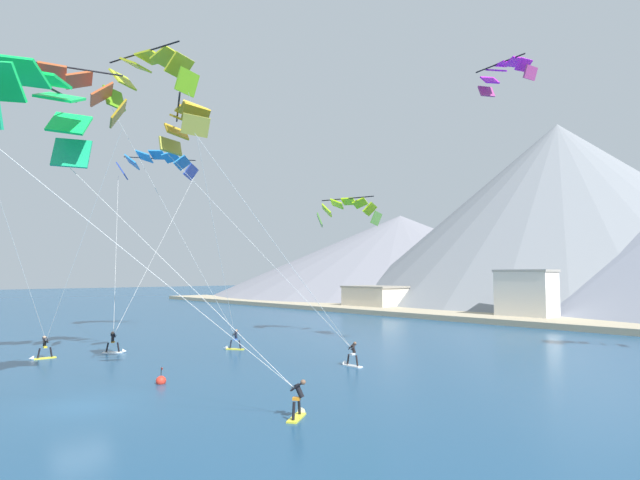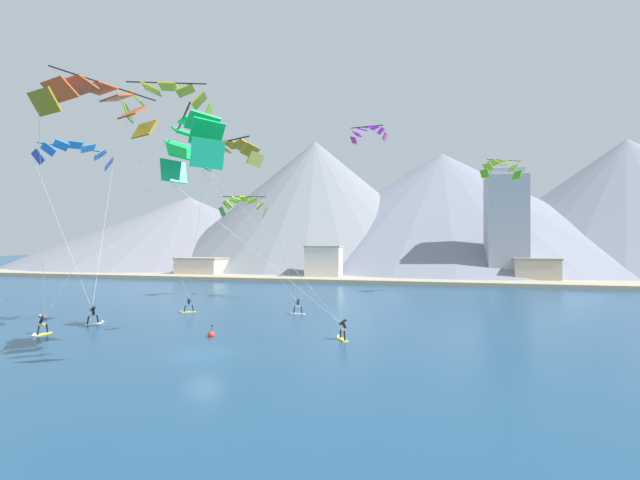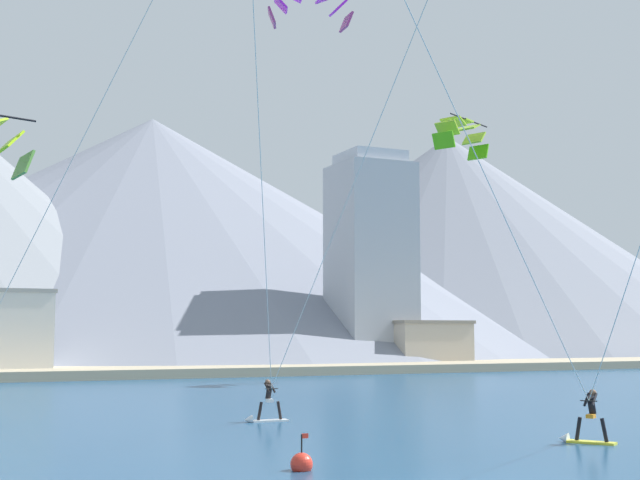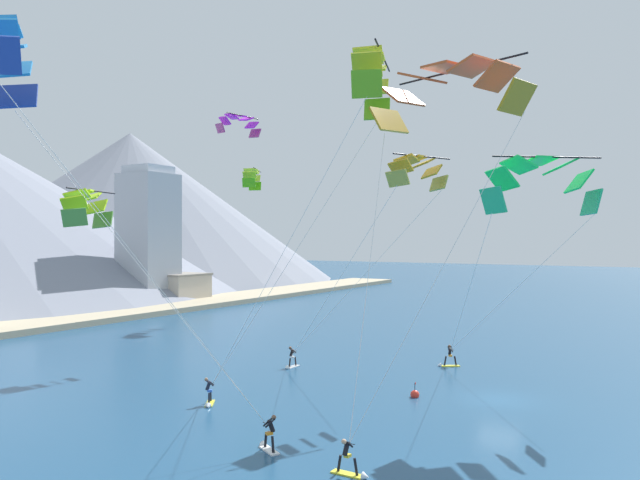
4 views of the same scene
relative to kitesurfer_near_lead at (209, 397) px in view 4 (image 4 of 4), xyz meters
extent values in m
plane|color=navy|center=(10.02, -14.47, -0.45)|extent=(400.00, 400.00, 0.00)
cube|color=yellow|center=(0.20, 0.11, -0.42)|extent=(1.44, 1.16, 0.07)
cylinder|color=black|center=(0.53, 0.32, -0.04)|extent=(0.25, 0.22, 0.69)
cylinder|color=black|center=(-0.13, -0.11, -0.04)|extent=(0.25, 0.22, 0.69)
cube|color=blue|center=(0.20, 0.11, 0.34)|extent=(0.34, 0.36, 0.12)
cylinder|color=black|center=(0.16, 0.18, 0.65)|extent=(0.38, 0.43, 0.59)
cylinder|color=black|center=(0.31, 0.15, 0.82)|extent=(0.34, 0.46, 0.38)
cylinder|color=black|center=(0.12, 0.03, 0.82)|extent=(0.34, 0.46, 0.38)
cylinder|color=black|center=(0.31, -0.06, 0.79)|extent=(0.45, 0.31, 0.03)
sphere|color=#9E7051|center=(0.09, 0.28, 1.02)|extent=(0.21, 0.21, 0.21)
cone|color=white|center=(-0.52, -0.38, -0.35)|extent=(0.45, 0.47, 0.36)
cube|color=white|center=(-4.70, -7.76, -0.42)|extent=(1.10, 1.47, 0.07)
cylinder|color=black|center=(-4.90, -8.10, -0.02)|extent=(0.22, 0.27, 0.73)
cylinder|color=black|center=(-4.51, -7.42, -0.02)|extent=(0.22, 0.27, 0.73)
cube|color=orange|center=(-4.70, -7.76, 0.38)|extent=(0.38, 0.35, 0.12)
cylinder|color=black|center=(-4.62, -7.81, 0.71)|extent=(0.46, 0.39, 0.62)
cylinder|color=black|center=(-4.77, -7.86, 0.88)|extent=(0.50, 0.33, 0.40)
cylinder|color=black|center=(-4.65, -7.65, 0.88)|extent=(0.50, 0.33, 0.40)
cylinder|color=black|center=(-4.87, -7.67, 0.85)|extent=(0.29, 0.47, 0.03)
sphere|color=brown|center=(-4.50, -7.88, 1.09)|extent=(0.22, 0.22, 0.22)
cone|color=white|center=(-4.27, -7.00, -0.35)|extent=(0.46, 0.44, 0.36)
cube|color=white|center=(11.63, 1.71, -0.42)|extent=(1.44, 0.44, 0.07)
cylinder|color=black|center=(12.03, 1.71, -0.04)|extent=(0.23, 0.11, 0.69)
cylinder|color=black|center=(11.24, 1.71, -0.04)|extent=(0.23, 0.11, 0.69)
cube|color=white|center=(11.63, 1.71, 0.34)|extent=(0.22, 0.29, 0.12)
cylinder|color=black|center=(11.63, 1.80, 0.66)|extent=(0.21, 0.39, 0.59)
cylinder|color=black|center=(11.75, 1.70, 0.83)|extent=(0.08, 0.50, 0.38)
cylinder|color=black|center=(11.52, 1.70, 0.83)|extent=(0.08, 0.50, 0.38)
cylinder|color=black|center=(11.63, 1.52, 0.80)|extent=(0.52, 0.03, 0.03)
sphere|color=brown|center=(11.63, 1.93, 1.02)|extent=(0.21, 0.21, 0.21)
cone|color=white|center=(10.76, 1.71, -0.35)|extent=(0.30, 0.36, 0.36)
cube|color=yellow|center=(-5.40, -12.28, -0.42)|extent=(0.47, 1.45, 0.07)
cylinder|color=black|center=(-5.39, -11.89, -0.03)|extent=(0.12, 0.24, 0.71)
cylinder|color=black|center=(-5.41, -12.68, -0.03)|extent=(0.12, 0.24, 0.71)
cube|color=yellow|center=(-5.40, -12.28, 0.35)|extent=(0.30, 0.23, 0.12)
cylinder|color=black|center=(-5.52, -12.28, 0.68)|extent=(0.45, 0.22, 0.60)
cylinder|color=black|center=(-5.42, -12.17, 0.85)|extent=(0.51, 0.09, 0.39)
cylinder|color=black|center=(-5.42, -12.40, 0.85)|extent=(0.51, 0.09, 0.39)
cylinder|color=black|center=(-5.24, -12.29, 0.82)|extent=(0.04, 0.52, 0.03)
sphere|color=tan|center=(-5.70, -12.28, 1.03)|extent=(0.22, 0.22, 0.22)
cone|color=white|center=(-5.42, -13.15, -0.35)|extent=(0.37, 0.31, 0.36)
cube|color=yellow|center=(18.20, -8.59, -0.42)|extent=(1.15, 1.45, 0.07)
cylinder|color=black|center=(18.41, -8.93, -0.03)|extent=(0.23, 0.27, 0.72)
cylinder|color=black|center=(17.98, -8.26, -0.03)|extent=(0.23, 0.27, 0.72)
cube|color=orange|center=(18.20, -8.59, 0.37)|extent=(0.38, 0.36, 0.12)
cylinder|color=black|center=(18.29, -8.53, 0.70)|extent=(0.49, 0.42, 0.61)
cylinder|color=black|center=(18.27, -8.69, 0.87)|extent=(0.48, 0.35, 0.40)
cylinder|color=black|center=(18.14, -8.49, 0.87)|extent=(0.48, 0.35, 0.40)
cylinder|color=black|center=(18.05, -8.68, 0.84)|extent=(0.31, 0.45, 0.03)
sphere|color=brown|center=(18.44, -8.44, 1.07)|extent=(0.22, 0.22, 0.22)
cone|color=white|center=(17.72, -7.86, -0.35)|extent=(0.47, 0.45, 0.36)
cube|color=#62AD1A|center=(6.65, -7.85, 17.50)|extent=(1.04, 1.72, 1.43)
cube|color=#B8C621|center=(5.97, -8.05, 18.69)|extent=(1.51, 1.88, 1.20)
cube|color=#B8C621|center=(4.90, -8.41, 19.50)|extent=(1.82, 1.98, 0.76)
cube|color=#B8C621|center=(3.63, -8.88, 19.78)|extent=(1.92, 2.01, 0.20)
cube|color=#B8C621|center=(2.37, -9.38, 19.50)|extent=(1.87, 1.97, 0.76)
cube|color=#B8C621|center=(1.33, -9.82, 18.69)|extent=(1.62, 1.85, 1.20)
cube|color=#62AD1A|center=(0.69, -10.13, 17.50)|extent=(1.18, 1.67, 1.43)
cylinder|color=black|center=(3.88, -9.55, 19.82)|extent=(6.09, 2.06, 0.10)
cylinder|color=silver|center=(3.56, -3.94, 8.81)|extent=(6.54, 7.81, 16.05)
cylinder|color=silver|center=(0.43, -5.13, 8.81)|extent=(0.27, 10.19, 16.05)
cube|color=#2886CD|center=(-11.91, 1.40, 16.91)|extent=(2.29, 2.45, 1.24)
cube|color=#263F9E|center=(-11.20, 2.01, 15.95)|extent=(2.05, 2.28, 1.43)
cylinder|color=silver|center=(-10.27, -5.64, 8.11)|extent=(10.85, 4.09, 14.53)
cylinder|color=silver|center=(-7.88, -2.74, 8.11)|extent=(6.08, 9.90, 14.53)
cube|color=#A9A63D|center=(11.77, -10.00, 13.18)|extent=(1.10, 1.38, 1.11)
cube|color=gold|center=(11.21, -9.70, 13.93)|extent=(1.29, 1.44, 1.01)
cube|color=gold|center=(10.41, -9.42, 14.42)|extent=(1.34, 1.49, 0.77)
cube|color=gold|center=(9.48, -9.19, 14.59)|extent=(1.26, 1.52, 0.44)
cube|color=gold|center=(8.52, -9.05, 14.42)|extent=(1.13, 1.52, 0.77)
cube|color=gold|center=(7.67, -9.00, 13.93)|extent=(0.87, 1.50, 1.01)
cube|color=#A9A63D|center=(7.05, -9.07, 13.18)|extent=(0.59, 1.45, 1.11)
cylinder|color=black|center=(9.36, -9.78, 14.74)|extent=(4.51, 2.17, 0.10)
cylinder|color=silver|center=(11.78, -4.31, 6.76)|extent=(0.32, 11.69, 11.95)
cylinder|color=silver|center=(9.24, -3.81, 6.76)|extent=(4.82, 10.69, 11.95)
cube|color=#A88215|center=(2.56, -10.54, 15.88)|extent=(2.37, 1.58, 1.45)
cube|color=#CC4F21|center=(2.24, -11.49, 17.00)|extent=(2.48, 1.90, 1.16)
cube|color=#CC4F21|center=(1.86, -12.74, 17.72)|extent=(2.54, 2.08, 0.74)
cube|color=#CC4F21|center=(1.46, -14.17, 17.97)|extent=(2.57, 2.10, 0.23)
cube|color=#CC4F21|center=(1.08, -15.60, 17.72)|extent=(2.55, 2.01, 0.74)
cube|color=#CC4F21|center=(0.77, -16.87, 17.00)|extent=(2.50, 1.77, 1.16)
cube|color=#A88215|center=(0.56, -17.85, 15.88)|extent=(2.41, 1.39, 1.45)
cylinder|color=black|center=(2.42, -14.43, 18.03)|extent=(2.56, 7.49, 0.10)
cylinder|color=silver|center=(-1.28, -11.25, 8.01)|extent=(7.97, 2.10, 14.40)
cylinder|color=silver|center=(-2.38, -15.24, 8.01)|extent=(5.79, 5.93, 14.40)
cube|color=#19B372|center=(12.85, -19.37, 11.66)|extent=(1.78, 1.48, 1.61)
cube|color=#12E356|center=(12.46, -18.72, 12.95)|extent=(2.14, 1.90, 1.44)
cube|color=#12E356|center=(11.67, -17.79, 13.83)|extent=(2.32, 2.20, 1.01)
cube|color=#12E356|center=(10.63, -16.75, 14.14)|extent=(2.33, 2.34, 0.40)
cube|color=#12E356|center=(9.52, -15.80, 13.83)|extent=(2.18, 2.33, 1.01)
cube|color=#12E356|center=(8.53, -15.08, 12.95)|extent=(1.85, 2.16, 1.44)
cube|color=#19B372|center=(7.85, -14.74, 11.66)|extent=(1.41, 1.83, 1.61)
cylinder|color=black|center=(10.10, -17.32, 14.27)|extent=(4.22, 5.40, 0.10)
cylinder|color=silver|center=(15.47, -14.12, 5.89)|extent=(5.22, 10.91, 10.11)
cylinder|color=silver|center=(12.86, -11.70, 5.89)|extent=(10.43, 6.08, 10.11)
cube|color=#52BC14|center=(36.87, 24.21, 16.26)|extent=(1.18, 1.66, 1.15)
cube|color=#9CCF28|center=(36.33, 23.95, 17.21)|extent=(1.51, 1.83, 0.95)
cube|color=#9CCF28|center=(35.51, 23.52, 17.84)|extent=(1.73, 1.93, 0.61)
cube|color=#9CCF28|center=(34.55, 23.00, 18.07)|extent=(1.78, 1.95, 0.17)
cube|color=#9CCF28|center=(33.59, 22.47, 17.84)|extent=(1.75, 1.92, 0.61)
cube|color=#9CCF28|center=(32.79, 22.01, 17.21)|extent=(1.57, 1.80, 0.95)
cube|color=#52BC14|center=(32.28, 21.70, 16.26)|extent=(1.26, 1.62, 1.15)
cylinder|color=black|center=(34.89, 22.38, 18.09)|extent=(4.72, 2.47, 0.10)
cube|color=#AB3781|center=(19.65, 11.32, 19.54)|extent=(0.59, 1.35, 0.94)
cube|color=#C821EC|center=(19.17, 11.34, 20.26)|extent=(0.89, 1.41, 0.85)
cube|color=#C821EC|center=(18.47, 11.45, 20.74)|extent=(1.10, 1.45, 0.62)
cube|color=#C821EC|center=(17.65, 11.65, 20.91)|extent=(1.19, 1.46, 0.30)
cube|color=#C821EC|center=(16.84, 11.89, 20.74)|extent=(1.23, 1.43, 0.62)
cube|color=#C821EC|center=(16.18, 12.14, 20.26)|extent=(1.13, 1.38, 0.85)
cube|color=#AB3781|center=(15.76, 12.35, 19.54)|extent=(0.90, 1.30, 0.94)
cylinder|color=black|center=(17.51, 11.10, 20.82)|extent=(4.03, 0.58, 0.10)
cube|color=#549439|center=(3.55, 13.56, 10.86)|extent=(0.97, 1.76, 1.34)
cube|color=#B6EB15|center=(2.86, 13.43, 11.81)|extent=(1.37, 1.91, 1.25)
cube|color=#B6EB15|center=(1.93, 13.07, 12.44)|extent=(1.68, 1.97, 0.96)
cube|color=#B6EB15|center=(0.92, 12.51, 12.66)|extent=(1.86, 1.96, 0.53)
cube|color=#B6EB15|center=(-0.04, 11.85, 12.44)|extent=(1.92, 1.85, 0.96)
cube|color=#B6EB15|center=(-0.78, 11.19, 11.81)|extent=(1.84, 1.66, 1.25)
cube|color=#549439|center=(-1.20, 10.62, 10.86)|extent=(1.59, 1.42, 1.34)
cylinder|color=black|center=(1.27, 11.93, 12.85)|extent=(5.44, 1.68, 0.10)
sphere|color=red|center=(8.03, -9.81, -0.30)|extent=(0.56, 0.56, 0.56)
cylinder|color=black|center=(8.03, -9.81, 0.20)|extent=(0.04, 0.04, 0.44)
cube|color=red|center=(8.12, -9.81, 0.38)|extent=(0.18, 0.01, 0.12)
cube|color=#B7AD9E|center=(43.49, 43.33, 1.63)|extent=(7.47, 5.81, 4.16)
cube|color=gray|center=(43.49, 43.33, 3.86)|extent=(7.77, 6.04, 0.30)
cube|color=#A8ADB7|center=(39.19, 46.01, 9.38)|extent=(7.00, 7.00, 19.66)
cube|color=silver|center=(39.19, 46.01, 19.81)|extent=(5.60, 5.60, 1.20)
cone|color=gray|center=(78.61, 93.55, 17.41)|extent=(98.64, 98.64, 35.72)
camera|label=1|loc=(34.51, -22.31, 5.59)|focal=28.00mm
camera|label=2|loc=(24.09, -40.19, 6.94)|focal=24.00mm
camera|label=3|loc=(-0.78, -30.38, 2.95)|focal=50.00mm
camera|label=4|loc=(-28.37, -24.67, 9.47)|focal=35.00mm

